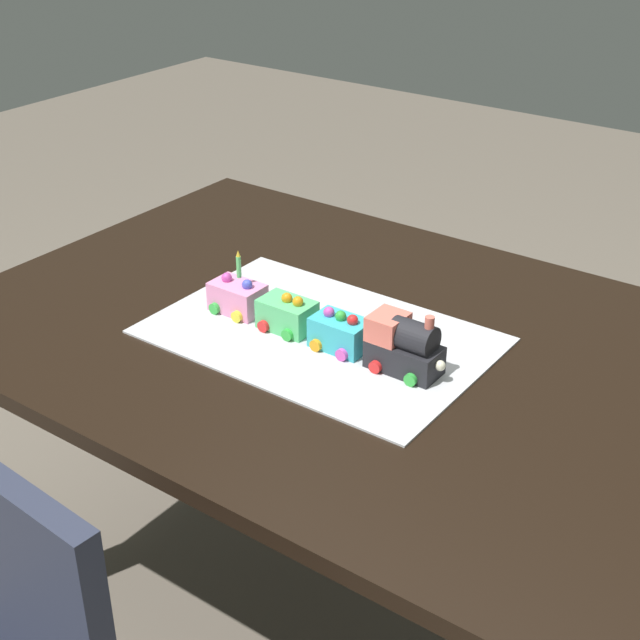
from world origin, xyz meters
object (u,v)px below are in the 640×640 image
Objects in this scene: dining_table at (336,378)px; birthday_candle at (239,264)px; cake_car_tanker_mint_green at (287,314)px; cake_car_gondola_bubblegum at (238,297)px; cake_car_caboose_turquoise at (340,333)px; cake_locomotive at (404,346)px.

dining_table is 25.64× the size of birthday_candle.
birthday_candle is at bearing 17.58° from dining_table.
birthday_candle is at bearing -0.00° from cake_car_tanker_mint_green.
birthday_candle is (-0.01, -0.00, 0.07)m from cake_car_gondola_bubblegum.
cake_car_caboose_turquoise is at bearing 130.59° from dining_table.
cake_car_tanker_mint_green is 0.13m from birthday_candle.
dining_table is at bearing -17.82° from cake_locomotive.
cake_car_tanker_mint_green is at bearing 180.00° from birthday_candle.
cake_car_gondola_bubblegum is (0.36, 0.00, -0.02)m from cake_locomotive.
cake_locomotive is 1.40× the size of cake_car_caboose_turquoise.
cake_car_caboose_turquoise is at bearing 0.00° from cake_locomotive.
dining_table is 0.16m from cake_car_caboose_turquoise.
cake_car_tanker_mint_green is (0.07, 0.06, 0.14)m from dining_table.
dining_table is 10.00× the size of cake_locomotive.
birthday_candle is (0.11, -0.00, 0.07)m from cake_car_tanker_mint_green.
cake_locomotive is 1.40× the size of cake_car_tanker_mint_green.
cake_car_caboose_turquoise is at bearing 180.00° from cake_car_tanker_mint_green.
birthday_candle reaches higher than cake_car_tanker_mint_green.
cake_car_caboose_turquoise is 0.24m from birthday_candle.
cake_car_gondola_bubblegum reaches higher than dining_table.
cake_car_caboose_turquoise reaches higher than dining_table.
cake_locomotive is at bearing 180.00° from birthday_candle.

